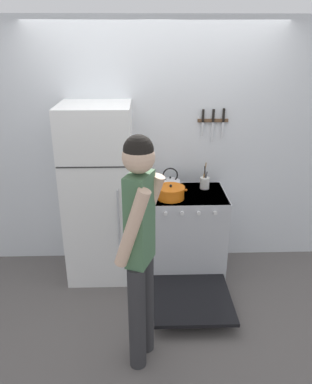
# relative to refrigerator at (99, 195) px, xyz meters

# --- Properties ---
(ground_plane) EXTENTS (14.00, 14.00, 0.00)m
(ground_plane) POSITION_rel_refrigerator_xyz_m (0.58, 0.31, -0.89)
(ground_plane) COLOR #5B5654
(wall_back) EXTENTS (10.00, 0.06, 2.55)m
(wall_back) POSITION_rel_refrigerator_xyz_m (0.58, 0.34, 0.38)
(wall_back) COLOR silver
(wall_back) RESTS_ON ground_plane
(refrigerator) EXTENTS (0.67, 0.64, 1.79)m
(refrigerator) POSITION_rel_refrigerator_xyz_m (0.00, 0.00, 0.00)
(refrigerator) COLOR white
(refrigerator) RESTS_ON ground_plane
(stove_range) EXTENTS (0.78, 1.33, 0.90)m
(stove_range) POSITION_rel_refrigerator_xyz_m (0.88, -0.04, -0.45)
(stove_range) COLOR silver
(stove_range) RESTS_ON ground_plane
(dutch_oven_pot) EXTENTS (0.32, 0.28, 0.14)m
(dutch_oven_pot) POSITION_rel_refrigerator_xyz_m (0.70, -0.12, 0.06)
(dutch_oven_pot) COLOR orange
(dutch_oven_pot) RESTS_ON stove_range
(tea_kettle) EXTENTS (0.26, 0.21, 0.23)m
(tea_kettle) POSITION_rel_refrigerator_xyz_m (0.72, 0.12, 0.07)
(tea_kettle) COLOR silver
(tea_kettle) RESTS_ON stove_range
(utensil_jar) EXTENTS (0.10, 0.10, 0.28)m
(utensil_jar) POSITION_rel_refrigerator_xyz_m (1.07, 0.13, 0.07)
(utensil_jar) COLOR silver
(utensil_jar) RESTS_ON stove_range
(person) EXTENTS (0.38, 0.43, 1.80)m
(person) POSITION_rel_refrigerator_xyz_m (0.42, -1.19, 0.13)
(person) COLOR #2D2D30
(person) RESTS_ON ground_plane
(wall_knife_strip) EXTENTS (0.31, 0.03, 0.34)m
(wall_knife_strip) POSITION_rel_refrigerator_xyz_m (1.15, 0.29, 0.69)
(wall_knife_strip) COLOR brown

